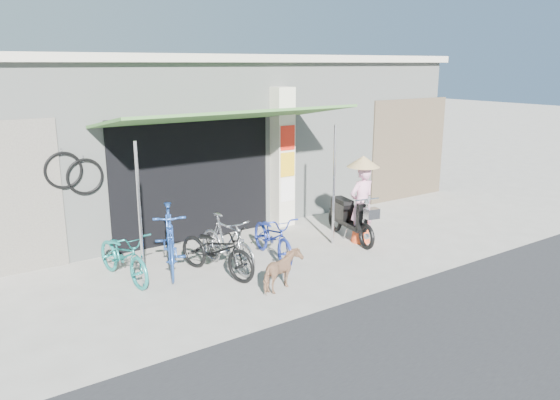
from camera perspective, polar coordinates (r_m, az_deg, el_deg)
ground at (r=9.83m, az=4.31°, el=-6.67°), size 80.00×80.00×0.00m
bicycle_shop at (r=13.63m, az=-9.23°, el=6.98°), size 12.30×5.30×3.66m
shop_pillar at (r=11.83m, az=0.19°, el=4.45°), size 0.42×0.44×3.00m
awning at (r=10.08m, az=-5.38°, el=8.54°), size 4.60×1.88×2.72m
neighbour_right at (r=14.70m, az=13.30°, el=5.19°), size 2.60×0.06×2.60m
bike_teal at (r=9.33m, az=-16.04°, el=-5.58°), size 0.77×1.68×0.85m
bike_blue at (r=9.52m, az=-11.44°, el=-4.02°), size 1.18×1.94×1.13m
bike_black at (r=9.24m, az=-6.61°, el=-5.18°), size 1.05×1.78×0.89m
bike_silver at (r=9.45m, az=-5.56°, el=-4.46°), size 0.59×1.64×0.97m
bike_navy at (r=9.91m, az=-0.74°, el=-3.84°), size 0.84×1.71×0.86m
street_dog at (r=8.61m, az=0.23°, el=-7.44°), size 0.83×0.59×0.64m
moped at (r=11.10m, az=7.25°, el=-1.84°), size 0.61×1.75×1.00m
nun at (r=10.86m, az=8.55°, el=0.01°), size 0.64×0.64×1.75m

